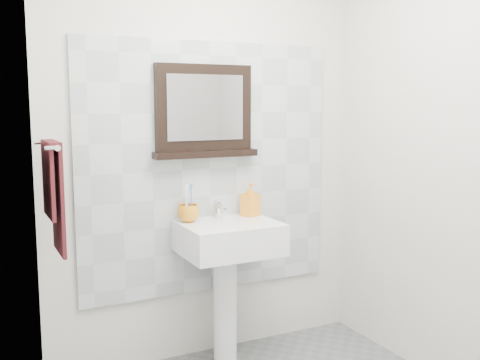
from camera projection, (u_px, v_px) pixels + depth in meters
name	position (u px, v px, depth m)	size (l,w,h in m)	color
back_wall	(208.00, 152.00, 3.37)	(2.00, 0.01, 2.50)	silver
left_wall	(70.00, 187.00, 1.95)	(0.01, 2.20, 2.50)	silver
right_wall	(476.00, 161.00, 2.84)	(0.01, 2.20, 2.50)	silver
splashback	(209.00, 169.00, 3.37)	(1.60, 0.02, 1.50)	#B1BBBF
pedestal_sink	(228.00, 253.00, 3.26)	(0.55, 0.44, 0.96)	white
toothbrush_cup	(188.00, 213.00, 3.23)	(0.13, 0.13, 0.10)	orange
toothbrushes	(188.00, 201.00, 3.22)	(0.05, 0.04, 0.21)	white
soap_dispenser	(250.00, 199.00, 3.40)	(0.09, 0.09, 0.20)	orange
framed_mirror	(204.00, 113.00, 3.28)	(0.64, 0.11, 0.54)	black
towel_bar	(50.00, 145.00, 2.68)	(0.07, 0.40, 0.03)	silver
hand_towel	(54.00, 189.00, 2.71)	(0.06, 0.30, 0.55)	black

